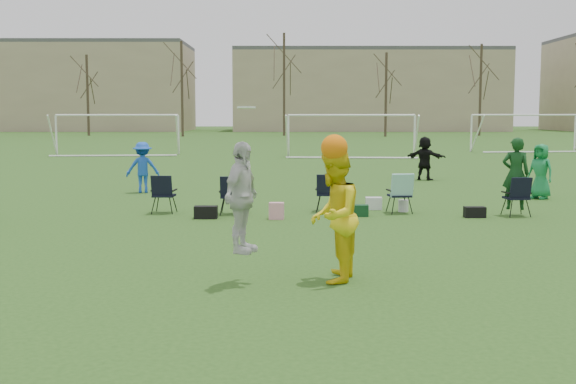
{
  "coord_description": "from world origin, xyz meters",
  "views": [
    {
      "loc": [
        0.23,
        -9.9,
        2.51
      ],
      "look_at": [
        0.26,
        1.61,
        1.25
      ],
      "focal_mm": 45.0,
      "sensor_mm": 36.0,
      "label": 1
    }
  ],
  "objects_px": {
    "fielder_green_far": "(541,171)",
    "goal_left": "(117,123)",
    "fielder_black": "(425,158)",
    "goal_right": "(524,122)",
    "goal_mid": "(351,123)",
    "center_contest": "(307,209)",
    "fielder_blue": "(143,167)"
  },
  "relations": [
    {
      "from": "fielder_green_far",
      "to": "goal_left",
      "type": "bearing_deg",
      "value": 177.21
    },
    {
      "from": "fielder_black",
      "to": "goal_right",
      "type": "distance_m",
      "value": 23.33
    },
    {
      "from": "fielder_black",
      "to": "goal_mid",
      "type": "distance_m",
      "value": 14.9
    },
    {
      "from": "fielder_black",
      "to": "center_contest",
      "type": "relative_size",
      "value": 0.63
    },
    {
      "from": "fielder_black",
      "to": "goal_mid",
      "type": "relative_size",
      "value": 0.22
    },
    {
      "from": "goal_mid",
      "to": "goal_right",
      "type": "distance_m",
      "value": 13.42
    },
    {
      "from": "goal_right",
      "to": "goal_mid",
      "type": "bearing_deg",
      "value": -161.43
    },
    {
      "from": "fielder_blue",
      "to": "goal_right",
      "type": "xyz_separation_m",
      "value": [
        20.32,
        25.11,
        1.12
      ]
    },
    {
      "from": "fielder_blue",
      "to": "goal_left",
      "type": "relative_size",
      "value": 0.22
    },
    {
      "from": "fielder_green_far",
      "to": "goal_left",
      "type": "distance_m",
      "value": 28.89
    },
    {
      "from": "goal_right",
      "to": "fielder_blue",
      "type": "bearing_deg",
      "value": -136.98
    },
    {
      "from": "goal_right",
      "to": "fielder_green_far",
      "type": "bearing_deg",
      "value": -115.19
    },
    {
      "from": "fielder_green_far",
      "to": "center_contest",
      "type": "distance_m",
      "value": 12.77
    },
    {
      "from": "goal_right",
      "to": "center_contest",
      "type": "bearing_deg",
      "value": -120.49
    },
    {
      "from": "goal_left",
      "to": "fielder_black",
      "type": "bearing_deg",
      "value": -52.35
    },
    {
      "from": "center_contest",
      "to": "fielder_black",
      "type": "bearing_deg",
      "value": 73.45
    },
    {
      "from": "fielder_blue",
      "to": "fielder_black",
      "type": "height_order",
      "value": "fielder_black"
    },
    {
      "from": "goal_right",
      "to": "fielder_black",
      "type": "bearing_deg",
      "value": -124.89
    },
    {
      "from": "center_contest",
      "to": "goal_left",
      "type": "distance_m",
      "value": 34.99
    },
    {
      "from": "center_contest",
      "to": "goal_left",
      "type": "xyz_separation_m",
      "value": [
        -10.54,
        33.35,
        0.82
      ]
    },
    {
      "from": "fielder_green_far",
      "to": "goal_left",
      "type": "xyz_separation_m",
      "value": [
        -17.71,
        22.79,
        1.11
      ]
    },
    {
      "from": "center_contest",
      "to": "goal_mid",
      "type": "distance_m",
      "value": 31.55
    },
    {
      "from": "fielder_green_far",
      "to": "fielder_blue",
      "type": "bearing_deg",
      "value": -138.6
    },
    {
      "from": "goal_left",
      "to": "goal_right",
      "type": "relative_size",
      "value": 1.01
    },
    {
      "from": "fielder_black",
      "to": "fielder_blue",
      "type": "bearing_deg",
      "value": 56.73
    },
    {
      "from": "fielder_black",
      "to": "goal_mid",
      "type": "bearing_deg",
      "value": -51.49
    },
    {
      "from": "fielder_green_far",
      "to": "goal_mid",
      "type": "xyz_separation_m",
      "value": [
        -3.71,
        20.79,
        1.11
      ]
    },
    {
      "from": "fielder_black",
      "to": "center_contest",
      "type": "distance_m",
      "value": 17.29
    },
    {
      "from": "fielder_black",
      "to": "goal_right",
      "type": "bearing_deg",
      "value": -84.02
    },
    {
      "from": "goal_left",
      "to": "fielder_blue",
      "type": "bearing_deg",
      "value": -79.93
    },
    {
      "from": "fielder_blue",
      "to": "goal_mid",
      "type": "height_order",
      "value": "goal_mid"
    },
    {
      "from": "goal_left",
      "to": "goal_right",
      "type": "bearing_deg",
      "value": 3.75
    }
  ]
}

